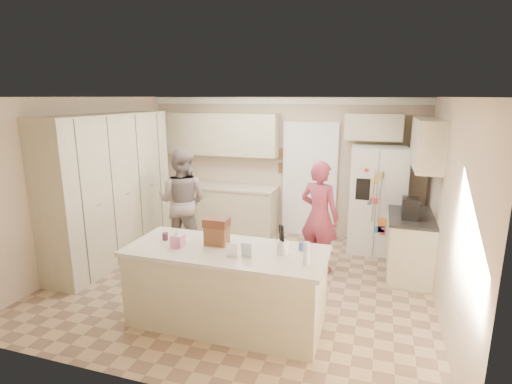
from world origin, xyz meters
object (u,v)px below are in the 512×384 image
(coffee_maker, at_px, (410,208))
(utensil_crock, at_px, (283,248))
(teen_boy, at_px, (183,201))
(island_base, at_px, (226,288))
(tissue_box, at_px, (178,241))
(teen_girl, at_px, (319,216))
(refrigerator, at_px, (376,200))
(dollhouse_body, at_px, (217,235))

(coffee_maker, height_order, utensil_crock, coffee_maker)
(coffee_maker, xyz_separation_m, teen_boy, (-3.57, -0.05, -0.18))
(coffee_maker, bearing_deg, teen_boy, -179.21)
(island_base, height_order, teen_boy, teen_boy)
(tissue_box, relative_size, teen_boy, 0.08)
(coffee_maker, relative_size, utensil_crock, 2.00)
(island_base, distance_m, teen_girl, 2.04)
(coffee_maker, distance_m, island_base, 2.87)
(teen_girl, bearing_deg, refrigerator, -108.11)
(island_base, bearing_deg, coffee_maker, 42.83)
(refrigerator, bearing_deg, island_base, -121.72)
(dollhouse_body, bearing_deg, island_base, -33.69)
(coffee_maker, height_order, teen_girl, teen_girl)
(utensil_crock, distance_m, tissue_box, 1.21)
(refrigerator, xyz_separation_m, dollhouse_body, (-1.73, -2.82, 0.14))
(teen_boy, xyz_separation_m, teen_girl, (2.30, -0.01, -0.04))
(island_base, distance_m, tissue_box, 0.79)
(refrigerator, relative_size, teen_girl, 1.06)
(tissue_box, relative_size, teen_girl, 0.08)
(teen_boy, bearing_deg, island_base, 125.25)
(island_base, height_order, tissue_box, tissue_box)
(coffee_maker, relative_size, dollhouse_body, 1.15)
(refrigerator, distance_m, utensil_crock, 3.02)
(teen_boy, bearing_deg, coffee_maker, 176.60)
(utensil_crock, height_order, teen_boy, teen_boy)
(refrigerator, xyz_separation_m, island_base, (-1.58, -2.92, -0.46))
(teen_boy, relative_size, teen_girl, 1.05)
(dollhouse_body, distance_m, teen_girl, 1.98)
(teen_boy, bearing_deg, tissue_box, 112.30)
(tissue_box, bearing_deg, refrigerator, 54.81)
(dollhouse_body, xyz_separation_m, teen_boy, (-1.37, 1.75, -0.14))
(island_base, relative_size, tissue_box, 15.71)
(island_base, xyz_separation_m, tissue_box, (-0.55, -0.10, 0.56))
(coffee_maker, height_order, teen_boy, teen_boy)
(dollhouse_body, bearing_deg, utensil_crock, -3.58)
(refrigerator, relative_size, tissue_box, 12.86)
(coffee_maker, distance_m, teen_boy, 3.58)
(utensil_crock, xyz_separation_m, teen_girl, (0.13, 1.79, -0.15))
(coffee_maker, xyz_separation_m, dollhouse_body, (-2.20, -1.80, -0.03))
(utensil_crock, height_order, dollhouse_body, dollhouse_body)
(coffee_maker, distance_m, dollhouse_body, 2.84)
(refrigerator, relative_size, dollhouse_body, 6.92)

